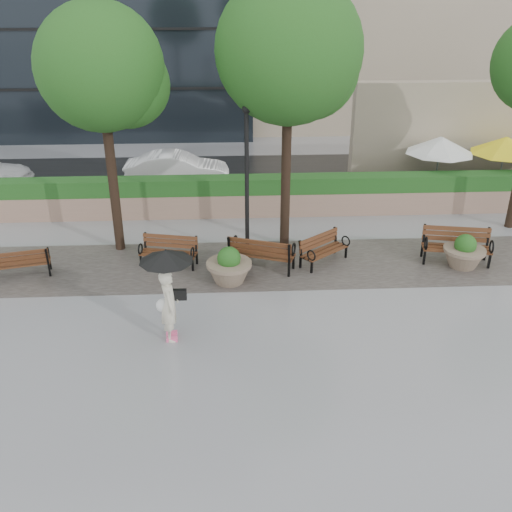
{
  "coord_description": "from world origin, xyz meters",
  "views": [
    {
      "loc": [
        -0.34,
        -11.65,
        7.3
      ],
      "look_at": [
        0.33,
        1.28,
        1.1
      ],
      "focal_mm": 40.0,
      "sensor_mm": 36.0,
      "label": 1
    }
  ],
  "objects_px": {
    "bench_0": "(21,268)",
    "lamppost": "(247,193)",
    "planter_right": "(464,254)",
    "car_right": "(177,169)",
    "pedestrian": "(168,286)",
    "bench_1": "(169,257)",
    "planter_left": "(229,269)",
    "bench_3": "(324,255)",
    "bench_4": "(455,253)",
    "bench_2": "(262,259)"
  },
  "relations": [
    {
      "from": "bench_4",
      "to": "pedestrian",
      "type": "height_order",
      "value": "pedestrian"
    },
    {
      "from": "bench_0",
      "to": "bench_4",
      "type": "bearing_deg",
      "value": 168.27
    },
    {
      "from": "lamppost",
      "to": "planter_left",
      "type": "bearing_deg",
      "value": -109.16
    },
    {
      "from": "bench_0",
      "to": "bench_4",
      "type": "relative_size",
      "value": 0.84
    },
    {
      "from": "bench_1",
      "to": "car_right",
      "type": "xyz_separation_m",
      "value": [
        -0.26,
        7.16,
        0.41
      ]
    },
    {
      "from": "bench_2",
      "to": "car_right",
      "type": "xyz_separation_m",
      "value": [
        -2.89,
        7.5,
        0.38
      ]
    },
    {
      "from": "bench_2",
      "to": "planter_left",
      "type": "bearing_deg",
      "value": 59.57
    },
    {
      "from": "pedestrian",
      "to": "bench_1",
      "type": "bearing_deg",
      "value": -0.17
    },
    {
      "from": "bench_1",
      "to": "car_right",
      "type": "bearing_deg",
      "value": 104.73
    },
    {
      "from": "planter_right",
      "to": "planter_left",
      "type": "bearing_deg",
      "value": -174.92
    },
    {
      "from": "bench_0",
      "to": "lamppost",
      "type": "distance_m",
      "value": 6.56
    },
    {
      "from": "bench_2",
      "to": "planter_left",
      "type": "relative_size",
      "value": 1.6
    },
    {
      "from": "pedestrian",
      "to": "bench_0",
      "type": "bearing_deg",
      "value": 47.77
    },
    {
      "from": "bench_4",
      "to": "pedestrian",
      "type": "distance_m",
      "value": 8.65
    },
    {
      "from": "bench_4",
      "to": "car_right",
      "type": "distance_m",
      "value": 11.25
    },
    {
      "from": "bench_1",
      "to": "bench_0",
      "type": "bearing_deg",
      "value": -160.68
    },
    {
      "from": "planter_left",
      "to": "pedestrian",
      "type": "height_order",
      "value": "pedestrian"
    },
    {
      "from": "bench_0",
      "to": "planter_right",
      "type": "relative_size",
      "value": 1.42
    },
    {
      "from": "bench_2",
      "to": "planter_right",
      "type": "height_order",
      "value": "planter_right"
    },
    {
      "from": "bench_0",
      "to": "car_right",
      "type": "relative_size",
      "value": 0.41
    },
    {
      "from": "bench_3",
      "to": "bench_4",
      "type": "relative_size",
      "value": 0.8
    },
    {
      "from": "bench_4",
      "to": "planter_right",
      "type": "relative_size",
      "value": 1.7
    },
    {
      "from": "planter_left",
      "to": "planter_right",
      "type": "distance_m",
      "value": 6.67
    },
    {
      "from": "planter_right",
      "to": "bench_4",
      "type": "bearing_deg",
      "value": 116.4
    },
    {
      "from": "bench_3",
      "to": "bench_0",
      "type": "bearing_deg",
      "value": 143.85
    },
    {
      "from": "bench_3",
      "to": "bench_4",
      "type": "distance_m",
      "value": 3.8
    },
    {
      "from": "lamppost",
      "to": "bench_4",
      "type": "bearing_deg",
      "value": -6.81
    },
    {
      "from": "planter_left",
      "to": "planter_right",
      "type": "relative_size",
      "value": 1.04
    },
    {
      "from": "bench_3",
      "to": "planter_right",
      "type": "distance_m",
      "value": 3.95
    },
    {
      "from": "pedestrian",
      "to": "planter_left",
      "type": "bearing_deg",
      "value": -33.05
    },
    {
      "from": "bench_1",
      "to": "bench_4",
      "type": "distance_m",
      "value": 8.23
    },
    {
      "from": "bench_2",
      "to": "bench_4",
      "type": "distance_m",
      "value": 5.6
    },
    {
      "from": "car_right",
      "to": "pedestrian",
      "type": "relative_size",
      "value": 1.87
    },
    {
      "from": "bench_1",
      "to": "planter_left",
      "type": "xyz_separation_m",
      "value": [
        1.71,
        -1.08,
        0.14
      ]
    },
    {
      "from": "planter_right",
      "to": "pedestrian",
      "type": "bearing_deg",
      "value": -158.18
    },
    {
      "from": "bench_0",
      "to": "bench_4",
      "type": "height_order",
      "value": "bench_4"
    },
    {
      "from": "bench_1",
      "to": "planter_right",
      "type": "height_order",
      "value": "planter_right"
    },
    {
      "from": "bench_0",
      "to": "bench_2",
      "type": "bearing_deg",
      "value": 168.23
    },
    {
      "from": "bench_1",
      "to": "planter_left",
      "type": "relative_size",
      "value": 1.39
    },
    {
      "from": "planter_left",
      "to": "bench_0",
      "type": "bearing_deg",
      "value": 173.89
    },
    {
      "from": "planter_right",
      "to": "pedestrian",
      "type": "height_order",
      "value": "pedestrian"
    },
    {
      "from": "bench_4",
      "to": "planter_right",
      "type": "xyz_separation_m",
      "value": [
        0.13,
        -0.27,
        0.08
      ]
    },
    {
      "from": "planter_left",
      "to": "car_right",
      "type": "height_order",
      "value": "car_right"
    },
    {
      "from": "bench_0",
      "to": "planter_right",
      "type": "distance_m",
      "value": 12.36
    },
    {
      "from": "lamppost",
      "to": "bench_3",
      "type": "bearing_deg",
      "value": -14.21
    },
    {
      "from": "bench_1",
      "to": "bench_4",
      "type": "xyz_separation_m",
      "value": [
        8.22,
        -0.22,
        0.05
      ]
    },
    {
      "from": "planter_right",
      "to": "pedestrian",
      "type": "relative_size",
      "value": 0.54
    },
    {
      "from": "bench_0",
      "to": "bench_1",
      "type": "relative_size",
      "value": 0.98
    },
    {
      "from": "bench_0",
      "to": "pedestrian",
      "type": "relative_size",
      "value": 0.77
    },
    {
      "from": "bench_2",
      "to": "bench_3",
      "type": "distance_m",
      "value": 1.83
    }
  ]
}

